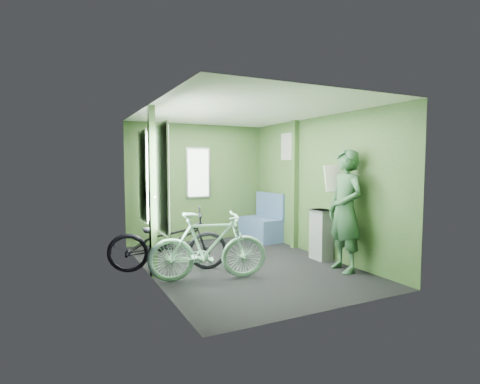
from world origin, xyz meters
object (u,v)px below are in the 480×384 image
at_px(passenger, 345,211).
at_px(waste_box, 321,235).
at_px(bicycle_black, 169,271).
at_px(bench_seat, 262,226).
at_px(bicycle_mint, 209,281).

height_order(passenger, waste_box, passenger).
height_order(bicycle_black, bench_seat, bench_seat).
height_order(bicycle_black, passenger, passenger).
relative_size(bicycle_black, bicycle_mint, 1.08).
xyz_separation_m(bicycle_black, bicycle_mint, (0.35, -0.67, 0.00)).
xyz_separation_m(passenger, bench_seat, (-0.00, 2.39, -0.59)).
xyz_separation_m(bicycle_mint, waste_box, (2.03, 0.26, 0.40)).
bearing_deg(bicycle_mint, waste_box, -68.09).
bearing_deg(passenger, bench_seat, -174.71).
relative_size(passenger, waste_box, 2.16).
distance_m(bicycle_mint, waste_box, 2.09).
xyz_separation_m(passenger, waste_box, (0.11, 0.66, -0.47)).
height_order(bicycle_mint, passenger, passenger).
bearing_deg(waste_box, passenger, -99.47).
distance_m(bicycle_black, bicycle_mint, 0.75).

